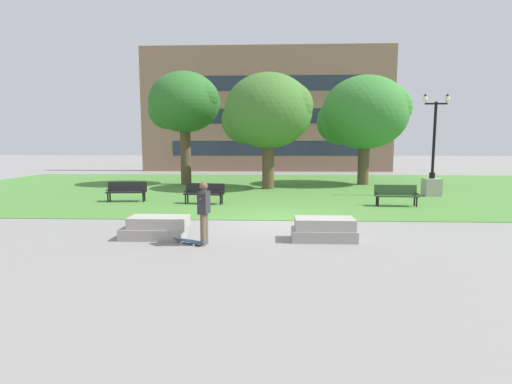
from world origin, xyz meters
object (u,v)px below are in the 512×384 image
at_px(concrete_block_left, 324,230).
at_px(skateboard, 190,241).
at_px(park_bench_far_left, 204,192).
at_px(person_skateboarder, 204,209).
at_px(lamp_post_left, 432,176).
at_px(park_bench_near_right, 127,190).
at_px(concrete_block_center, 156,228).
at_px(park_bench_near_left, 396,194).

bearing_deg(concrete_block_left, skateboard, -170.82).
height_order(skateboard, park_bench_far_left, park_bench_far_left).
xyz_separation_m(person_skateboarder, skateboard, (-0.41, 0.05, -0.89)).
distance_m(park_bench_far_left, lamp_post_left, 11.65).
distance_m(person_skateboarder, park_bench_far_left, 7.29).
xyz_separation_m(park_bench_near_right, park_bench_far_left, (3.74, -0.52, 0.00)).
xyz_separation_m(concrete_block_center, person_skateboarder, (1.52, -0.67, 0.67)).
bearing_deg(skateboard, park_bench_near_right, 120.84).
height_order(person_skateboarder, skateboard, person_skateboarder).
distance_m(concrete_block_center, lamp_post_left, 15.00).
bearing_deg(park_bench_far_left, park_bench_near_left, -2.07).
xyz_separation_m(concrete_block_left, park_bench_far_left, (-4.53, 6.52, 0.23)).
height_order(concrete_block_left, lamp_post_left, lamp_post_left).
bearing_deg(concrete_block_center, park_bench_near_left, 35.46).
bearing_deg(concrete_block_left, concrete_block_center, 179.76).
xyz_separation_m(skateboard, park_bench_near_right, (-4.56, 7.64, 0.45)).
height_order(person_skateboarder, park_bench_far_left, person_skateboarder).
height_order(park_bench_near_left, lamp_post_left, lamp_post_left).
bearing_deg(lamp_post_left, concrete_block_center, -140.27).
relative_size(skateboard, park_bench_near_right, 0.54).
distance_m(concrete_block_left, park_bench_near_left, 7.33).
xyz_separation_m(park_bench_near_right, lamp_post_left, (14.96, 2.55, 0.52)).
xyz_separation_m(park_bench_near_left, park_bench_near_right, (-12.14, 0.83, 0.00)).
bearing_deg(concrete_block_left, person_skateboarder, -168.82).
bearing_deg(park_bench_near_left, concrete_block_center, -144.54).
xyz_separation_m(concrete_block_left, lamp_post_left, (6.70, 9.59, 0.76)).
height_order(skateboard, park_bench_near_left, park_bench_near_left).
bearing_deg(person_skateboarder, park_bench_near_right, 122.86).
distance_m(person_skateboarder, lamp_post_left, 14.31).
relative_size(person_skateboarder, park_bench_near_right, 0.93).
distance_m(concrete_block_center, person_skateboarder, 1.79).
relative_size(concrete_block_center, concrete_block_left, 1.05).
xyz_separation_m(concrete_block_center, park_bench_near_right, (-3.45, 7.02, 0.23)).
bearing_deg(lamp_post_left, skateboard, -135.59).
xyz_separation_m(concrete_block_center, park_bench_near_left, (8.70, 6.19, 0.23)).
bearing_deg(park_bench_near_right, park_bench_far_left, -7.95).
relative_size(park_bench_near_left, park_bench_near_right, 0.99).
relative_size(concrete_block_center, skateboard, 1.91).
bearing_deg(park_bench_near_left, concrete_block_left, -121.96).
distance_m(concrete_block_center, park_bench_near_right, 7.82).
xyz_separation_m(concrete_block_left, person_skateboarder, (-3.30, -0.65, 0.67)).
height_order(person_skateboarder, park_bench_near_left, person_skateboarder).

